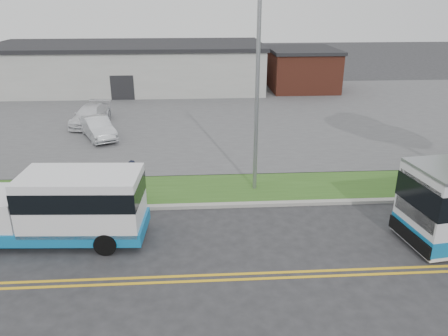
{
  "coord_description": "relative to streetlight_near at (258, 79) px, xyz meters",
  "views": [
    {
      "loc": [
        0.36,
        -15.9,
        8.6
      ],
      "look_at": [
        1.48,
        1.66,
        1.6
      ],
      "focal_mm": 35.0,
      "sensor_mm": 36.0,
      "label": 1
    }
  ],
  "objects": [
    {
      "name": "ground",
      "position": [
        -3.0,
        -2.73,
        -5.23
      ],
      "size": [
        140.0,
        140.0,
        0.0
      ],
      "primitive_type": "plane",
      "color": "#28282B",
      "rests_on": "ground"
    },
    {
      "name": "lane_line_north",
      "position": [
        -3.0,
        -6.58,
        -5.23
      ],
      "size": [
        70.0,
        0.12,
        0.01
      ],
      "primitive_type": "cube",
      "color": "gold",
      "rests_on": "ground"
    },
    {
      "name": "lane_line_south",
      "position": [
        -3.0,
        -6.88,
        -5.23
      ],
      "size": [
        70.0,
        0.12,
        0.01
      ],
      "primitive_type": "cube",
      "color": "gold",
      "rests_on": "ground"
    },
    {
      "name": "curb",
      "position": [
        -3.0,
        -1.63,
        -5.16
      ],
      "size": [
        80.0,
        0.3,
        0.15
      ],
      "primitive_type": "cube",
      "color": "#9E9B93",
      "rests_on": "ground"
    },
    {
      "name": "verge",
      "position": [
        -3.0,
        0.17,
        -5.18
      ],
      "size": [
        80.0,
        3.3,
        0.1
      ],
      "primitive_type": "cube",
      "color": "#30551C",
      "rests_on": "ground"
    },
    {
      "name": "parking_lot",
      "position": [
        -3.0,
        14.27,
        -5.18
      ],
      "size": [
        80.0,
        25.0,
        0.1
      ],
      "primitive_type": "cube",
      "color": "#4C4C4F",
      "rests_on": "ground"
    },
    {
      "name": "commercial_building",
      "position": [
        -9.0,
        24.27,
        -3.05
      ],
      "size": [
        25.4,
        10.4,
        4.35
      ],
      "color": "#9E9E99",
      "rests_on": "ground"
    },
    {
      "name": "brick_wing",
      "position": [
        7.5,
        23.27,
        -3.27
      ],
      "size": [
        6.3,
        7.3,
        3.9
      ],
      "color": "brown",
      "rests_on": "ground"
    },
    {
      "name": "streetlight_near",
      "position": [
        0.0,
        0.0,
        0.0
      ],
      "size": [
        0.35,
        1.53,
        9.5
      ],
      "color": "gray",
      "rests_on": "verge"
    },
    {
      "name": "shuttle_bus",
      "position": [
        -7.56,
        -3.94,
        -3.81
      ],
      "size": [
        7.07,
        2.67,
        2.66
      ],
      "rotation": [
        0.0,
        0.0,
        -0.06
      ],
      "color": "#0F68A2",
      "rests_on": "ground"
    },
    {
      "name": "pedestrian",
      "position": [
        -5.52,
        -0.83,
        -4.2
      ],
      "size": [
        0.76,
        0.58,
        1.87
      ],
      "primitive_type": "imported",
      "rotation": [
        0.0,
        0.0,
        3.35
      ],
      "color": "black",
      "rests_on": "verge"
    },
    {
      "name": "parked_car_a",
      "position": [
        -8.92,
        8.36,
        -4.46
      ],
      "size": [
        3.09,
        4.27,
        1.34
      ],
      "primitive_type": "imported",
      "rotation": [
        0.0,
        0.0,
        0.46
      ],
      "color": "silver",
      "rests_on": "parking_lot"
    },
    {
      "name": "parked_car_b",
      "position": [
        -10.07,
        11.6,
        -4.47
      ],
      "size": [
        2.46,
        4.79,
        1.33
      ],
      "primitive_type": "imported",
      "rotation": [
        0.0,
        0.0,
        -0.13
      ],
      "color": "white",
      "rests_on": "parking_lot"
    },
    {
      "name": "grocery_bag_left",
      "position": [
        -5.82,
        -1.08,
        -4.97
      ],
      "size": [
        0.32,
        0.32,
        0.32
      ],
      "primitive_type": "sphere",
      "color": "white",
      "rests_on": "verge"
    },
    {
      "name": "grocery_bag_right",
      "position": [
        -5.22,
        -0.58,
        -4.97
      ],
      "size": [
        0.32,
        0.32,
        0.32
      ],
      "primitive_type": "sphere",
      "color": "white",
      "rests_on": "verge"
    }
  ]
}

